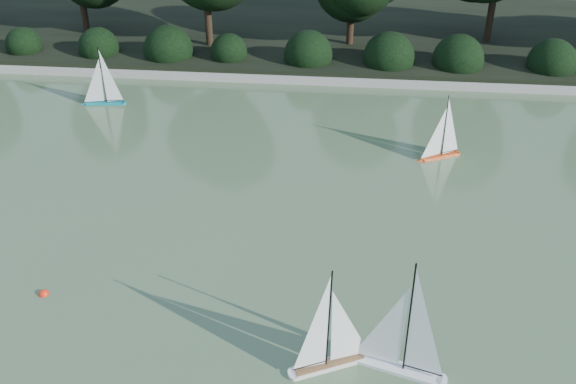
{
  "coord_description": "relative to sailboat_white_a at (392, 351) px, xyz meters",
  "views": [
    {
      "loc": [
        1.06,
        -6.76,
        6.27
      ],
      "look_at": [
        0.13,
        2.34,
        0.7
      ],
      "focal_mm": 40.0,
      "sensor_mm": 36.0,
      "label": 1
    }
  ],
  "objects": [
    {
      "name": "sailboat_white_b",
      "position": [
        -0.71,
        -0.01,
        -0.03
      ],
      "size": [
        1.21,
        0.7,
        1.73
      ],
      "color": "white",
      "rests_on": "ground"
    },
    {
      "name": "race_buoy",
      "position": [
        -5.1,
        0.94,
        -0.3
      ],
      "size": [
        0.15,
        0.15,
        0.15
      ],
      "primitive_type": "sphere",
      "color": "red",
      "rests_on": "ground"
    },
    {
      "name": "far_bank",
      "position": [
        -1.78,
        13.74,
        -0.15
      ],
      "size": [
        40.0,
        8.0,
        0.3
      ],
      "primitive_type": "cube",
      "color": "black",
      "rests_on": "ground"
    },
    {
      "name": "sailboat_teal",
      "position": [
        -6.69,
        7.86,
        -0.06
      ],
      "size": [
        1.13,
        0.33,
        1.54
      ],
      "color": "teal",
      "rests_on": "ground"
    },
    {
      "name": "shrub_hedge",
      "position": [
        -1.78,
        10.64,
        0.15
      ],
      "size": [
        29.1,
        1.1,
        1.1
      ],
      "color": "black",
      "rests_on": "ground"
    },
    {
      "name": "sailboat_white_a",
      "position": [
        0.0,
        0.0,
        0.0
      ],
      "size": [
        1.37,
        0.59,
        1.89
      ],
      "color": "white",
      "rests_on": "ground"
    },
    {
      "name": "pond_coping",
      "position": [
        -1.78,
        9.74,
        -0.21
      ],
      "size": [
        40.0,
        0.35,
        0.18
      ],
      "primitive_type": "cube",
      "color": "gray",
      "rests_on": "ground"
    },
    {
      "name": "sailboat_orange",
      "position": [
        1.15,
        5.89,
        -0.07
      ],
      "size": [
        0.99,
        0.62,
        1.44
      ],
      "color": "#F5541E",
      "rests_on": "ground"
    },
    {
      "name": "ground",
      "position": [
        -1.78,
        0.74,
        -0.3
      ],
      "size": [
        80.0,
        80.0,
        0.0
      ],
      "primitive_type": "plane",
      "color": "#405633",
      "rests_on": "ground"
    }
  ]
}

